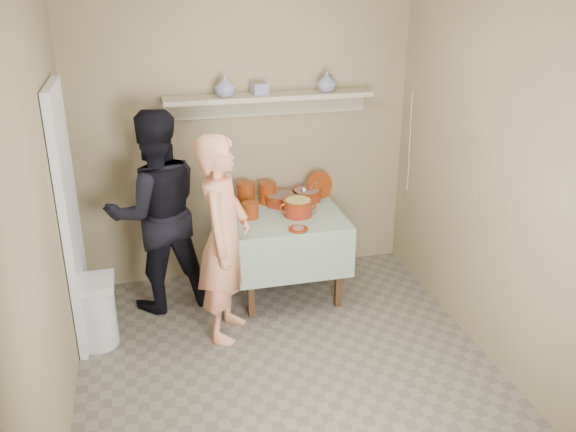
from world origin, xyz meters
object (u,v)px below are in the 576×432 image
object	(u,v)px
cazuela_rice	(298,206)
trash_bin	(96,312)
person_cook	(224,239)
person_helper	(156,212)
serving_table	(285,225)

from	to	relation	value
cazuela_rice	trash_bin	world-z (taller)	cazuela_rice
person_cook	person_helper	distance (m)	0.75
person_helper	serving_table	distance (m)	1.10
trash_bin	person_helper	bearing A→B (deg)	44.22
trash_bin	cazuela_rice	bearing A→B (deg)	12.87
person_cook	serving_table	world-z (taller)	person_cook
person_helper	trash_bin	bearing A→B (deg)	33.64
person_helper	serving_table	size ratio (longest dim) A/B	1.77
person_cook	trash_bin	world-z (taller)	person_cook
serving_table	trash_bin	bearing A→B (deg)	-163.23
person_helper	trash_bin	xyz separation A→B (m)	(-0.52, -0.51, -0.57)
serving_table	trash_bin	xyz separation A→B (m)	(-1.60, -0.48, -0.36)
cazuela_rice	trash_bin	size ratio (longest dim) A/B	0.59
person_helper	cazuela_rice	world-z (taller)	person_helper
person_cook	cazuela_rice	world-z (taller)	person_cook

